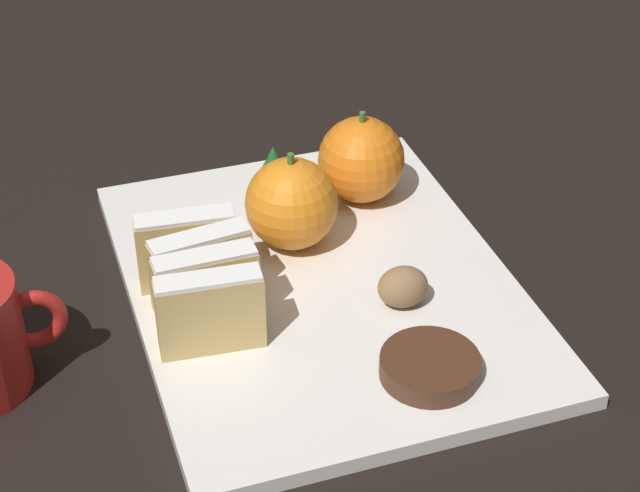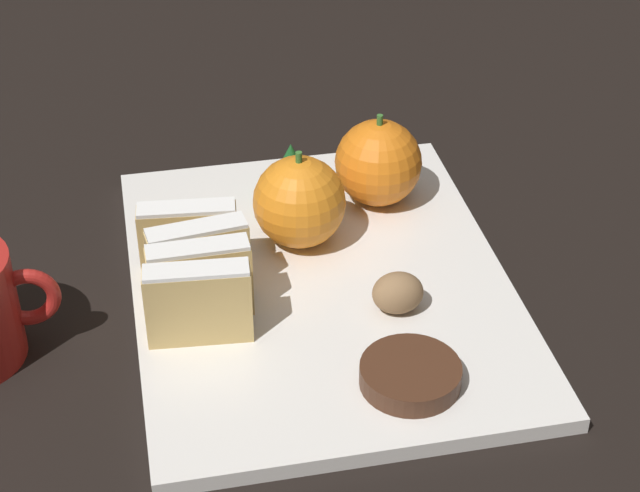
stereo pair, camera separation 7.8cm
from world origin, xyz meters
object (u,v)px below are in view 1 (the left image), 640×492
(chocolate_cookie, at_px, (430,367))
(orange_far, at_px, (361,160))
(walnut, at_px, (403,287))
(orange_near, at_px, (291,204))

(chocolate_cookie, bearing_deg, orange_far, 81.55)
(chocolate_cookie, bearing_deg, walnut, 81.41)
(orange_far, distance_m, chocolate_cookie, 0.22)
(orange_near, bearing_deg, chocolate_cookie, -76.95)
(orange_far, height_order, walnut, orange_far)
(orange_near, distance_m, walnut, 0.11)
(orange_near, distance_m, chocolate_cookie, 0.18)
(orange_far, xyz_separation_m, walnut, (-0.02, -0.14, -0.02))
(orange_near, xyz_separation_m, walnut, (0.05, -0.10, -0.02))
(orange_far, xyz_separation_m, chocolate_cookie, (-0.03, -0.22, -0.03))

